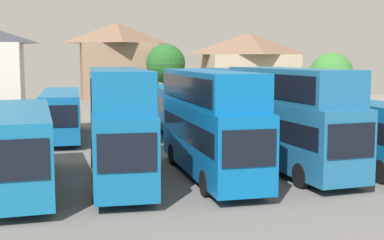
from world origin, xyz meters
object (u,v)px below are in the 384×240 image
(bus_5, at_px, (360,130))
(tree_left_of_lot, at_px, (166,64))
(bus_4, at_px, (290,114))
(house_terrace_centre, at_px, (118,67))
(bus_1, at_px, (20,144))
(tree_right_of_lot, at_px, (331,75))
(bus_3, at_px, (209,118))
(house_terrace_right, at_px, (249,71))
(bus_9, at_px, (235,96))
(bus_8, at_px, (177,108))
(bus_7, at_px, (122,109))
(bus_6, at_px, (61,112))
(bus_2, at_px, (118,119))

(bus_5, distance_m, tree_left_of_lot, 27.71)
(bus_4, bearing_deg, house_terrace_centre, -175.11)
(tree_left_of_lot, bearing_deg, house_terrace_centre, 131.81)
(bus_1, bearing_deg, tree_left_of_lot, 154.18)
(tree_right_of_lot, bearing_deg, bus_3, -130.22)
(tree_left_of_lot, bearing_deg, bus_3, -97.36)
(house_terrace_right, height_order, tree_left_of_lot, house_terrace_right)
(bus_5, relative_size, house_terrace_centre, 1.12)
(bus_5, xyz_separation_m, house_terrace_centre, (-8.78, 31.82, 2.78))
(tree_left_of_lot, bearing_deg, tree_right_of_lot, -16.09)
(bus_1, xyz_separation_m, bus_9, (15.10, 15.13, 0.73))
(tree_left_of_lot, bearing_deg, bus_1, -113.91)
(bus_3, distance_m, tree_left_of_lot, 27.39)
(bus_9, distance_m, tree_right_of_lot, 14.82)
(bus_5, bearing_deg, bus_4, -96.52)
(bus_4, xyz_separation_m, house_terrace_centre, (-4.89, 31.64, 1.85))
(bus_8, bearing_deg, bus_3, -4.98)
(bus_7, distance_m, house_terrace_centre, 17.78)
(bus_6, distance_m, tree_right_of_lot, 27.21)
(bus_6, bearing_deg, bus_2, 11.63)
(bus_4, bearing_deg, house_terrace_right, 159.11)
(bus_7, xyz_separation_m, tree_right_of_lot, (21.49, 8.31, 2.07))
(tree_left_of_lot, xyz_separation_m, tree_right_of_lot, (15.60, -4.50, -1.00))
(house_terrace_right, bearing_deg, bus_5, -99.93)
(bus_7, relative_size, bus_9, 1.00)
(bus_3, relative_size, bus_8, 0.95)
(house_terrace_right, xyz_separation_m, tree_right_of_lot, (5.70, -7.56, -0.21))
(bus_1, xyz_separation_m, bus_7, (6.22, 14.49, -0.02))
(bus_7, bearing_deg, house_terrace_right, 132.13)
(bus_3, relative_size, house_terrace_centre, 1.17)
(bus_2, height_order, bus_9, bus_2)
(bus_9, relative_size, tree_left_of_lot, 1.47)
(bus_7, distance_m, bus_8, 4.07)
(bus_5, distance_m, house_terrace_centre, 33.12)
(bus_7, relative_size, tree_left_of_lot, 1.47)
(bus_2, xyz_separation_m, tree_right_of_lot, (23.42, 22.47, 1.12))
(bus_7, bearing_deg, bus_3, 6.50)
(bus_9, bearing_deg, bus_1, -43.97)
(bus_4, relative_size, bus_9, 0.99)
(bus_6, height_order, house_terrace_centre, house_terrace_centre)
(bus_7, distance_m, bus_9, 8.94)
(bus_6, height_order, bus_7, bus_7)
(tree_left_of_lot, distance_m, tree_right_of_lot, 16.27)
(bus_8, bearing_deg, bus_7, -87.54)
(bus_6, height_order, tree_right_of_lot, tree_right_of_lot)
(house_terrace_right, bearing_deg, tree_left_of_lot, -162.84)
(bus_7, xyz_separation_m, house_terrace_right, (15.78, 15.87, 2.27))
(house_terrace_centre, xyz_separation_m, tree_right_of_lot, (19.77, -9.16, -0.72))
(tree_right_of_lot, bearing_deg, bus_7, -158.86)
(house_terrace_centre, relative_size, tree_left_of_lot, 1.33)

